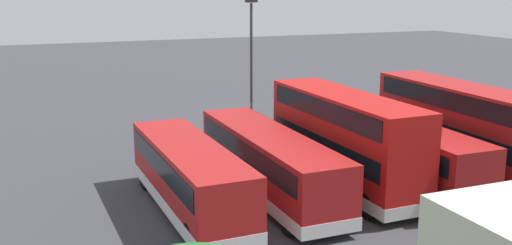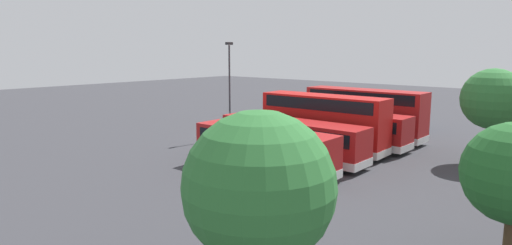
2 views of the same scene
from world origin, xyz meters
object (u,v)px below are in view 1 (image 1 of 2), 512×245
bus_double_decker_third (344,138)px  lamp_post_tall (251,61)px  bus_double_decker_near_end (460,126)px  bus_single_deck_fourth (269,161)px  bus_single_deck_fifth (190,176)px  car_hatchback_silver (375,109)px  bus_single_deck_second (399,149)px  waste_bin_yellow (347,127)px

bus_double_decker_third → lamp_post_tall: bearing=-84.1°
bus_double_decker_near_end → bus_single_deck_fourth: size_ratio=0.93×
bus_double_decker_third → bus_single_deck_fifth: size_ratio=1.00×
bus_double_decker_near_end → car_hatchback_silver: bearing=-104.2°
bus_single_deck_fourth → car_hatchback_silver: size_ratio=2.75×
bus_single_deck_second → car_hatchback_silver: (-6.83, -12.49, -0.92)m
bus_single_deck_fifth → car_hatchback_silver: size_ratio=2.42×
bus_single_deck_second → lamp_post_tall: lamp_post_tall is taller
bus_single_deck_second → lamp_post_tall: 10.85m
bus_double_decker_near_end → waste_bin_yellow: 9.34m
bus_double_decker_near_end → bus_single_deck_second: size_ratio=0.97×
bus_double_decker_near_end → bus_double_decker_third: 6.79m
bus_single_deck_fifth → lamp_post_tall: lamp_post_tall is taller
bus_single_deck_fifth → car_hatchback_silver: bearing=-144.1°
car_hatchback_silver → bus_single_deck_fifth: bearing=35.9°
waste_bin_yellow → bus_single_deck_fifth: bearing=35.0°
bus_double_decker_third → bus_single_deck_fifth: bearing=2.0°
waste_bin_yellow → car_hatchback_silver: bearing=-141.6°
bus_single_deck_fifth → waste_bin_yellow: bus_single_deck_fifth is taller
bus_double_decker_third → bus_single_deck_fourth: (3.70, -0.41, -0.82)m
bus_single_deck_second → waste_bin_yellow: bearing=-105.3°
bus_double_decker_third → car_hatchback_silver: size_ratio=2.42×
car_hatchback_silver → waste_bin_yellow: size_ratio=4.53×
lamp_post_tall → bus_single_deck_fifth: bearing=55.4°
waste_bin_yellow → bus_single_deck_fourth: bearing=42.8°
bus_double_decker_near_end → bus_single_deck_second: bus_double_decker_near_end is taller
bus_single_deck_fifth → bus_single_deck_second: bearing=-178.7°
bus_single_deck_second → bus_single_deck_fourth: 6.84m
lamp_post_tall → waste_bin_yellow: (-6.56, 0.41, -4.59)m
car_hatchback_silver → waste_bin_yellow: 5.58m
bus_double_decker_near_end → bus_double_decker_third: same height
bus_double_decker_third → car_hatchback_silver: bus_double_decker_third is taller
bus_double_decker_third → bus_single_deck_fifth: (7.65, 0.26, -0.83)m
bus_single_deck_fifth → lamp_post_tall: bearing=-124.6°
bus_single_deck_second → car_hatchback_silver: bearing=-118.7°
bus_double_decker_near_end → car_hatchback_silver: (-3.17, -12.51, -1.75)m
bus_single_deck_second → lamp_post_tall: size_ratio=1.30×
bus_single_deck_second → bus_double_decker_near_end: bearing=179.7°
bus_single_deck_fourth → waste_bin_yellow: size_ratio=12.46×
car_hatchback_silver → bus_single_deck_second: bearing=61.3°
bus_single_deck_fifth → car_hatchback_silver: (-17.61, -12.73, -0.92)m
bus_single_deck_fourth → lamp_post_tall: lamp_post_tall is taller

